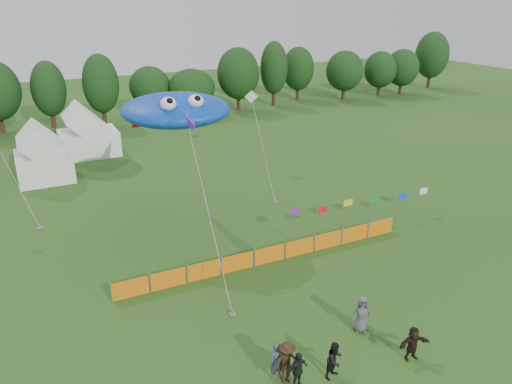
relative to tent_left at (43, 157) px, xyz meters
name	(u,v)px	position (x,y,z in m)	size (l,w,h in m)	color
ground	(316,347)	(8.75, -27.80, -1.93)	(160.00, 160.00, 0.00)	#234C16
treeline	(122,86)	(10.35, 17.13, 2.26)	(104.57, 8.78, 8.36)	#382314
tent_left	(43,157)	(0.00, 0.00, 0.00)	(4.33, 4.33, 3.82)	white
tent_right	(88,135)	(4.40, 5.42, -0.03)	(5.32, 4.26, 3.76)	white
barrier_fence	(269,255)	(10.32, -20.33, -1.43)	(17.90, 0.06, 1.00)	orange
flag_row	(359,208)	(17.87, -18.66, -0.60)	(10.73, 0.74, 2.12)	gray
spectator_a	(277,361)	(6.30, -28.71, -1.07)	(0.62, 0.41, 1.71)	#334656
spectator_b	(335,360)	(8.43, -29.63, -1.11)	(0.80, 0.62, 1.64)	black
spectator_c	(287,362)	(6.56, -29.02, -0.99)	(1.21, 0.70, 1.88)	black
spectator_d	(298,371)	(6.77, -29.52, -1.09)	(0.98, 0.41, 1.68)	black
spectator_e	(361,314)	(11.19, -27.72, -1.02)	(0.89, 0.58, 1.82)	#4E4E53
spectator_f	(413,343)	(11.98, -30.21, -1.14)	(1.46, 0.47, 1.58)	black
stingray_kite	(174,109)	(7.07, -14.05, 6.13)	(7.86, 18.26, 9.24)	blue
small_kite_white	(258,125)	(16.30, -6.71, 2.37)	(2.95, 9.02, 6.72)	white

